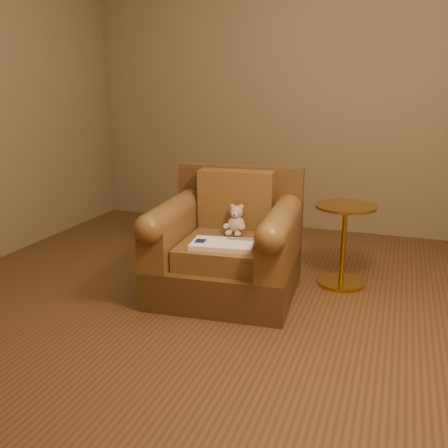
% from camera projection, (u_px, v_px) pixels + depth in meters
% --- Properties ---
extents(floor, '(4.00, 4.00, 0.00)m').
position_uv_depth(floor, '(214.00, 302.00, 3.30)').
color(floor, '#56371D').
rests_on(floor, ground).
extents(room, '(4.02, 4.02, 2.71)m').
position_uv_depth(room, '(212.00, 26.00, 2.84)').
color(room, '#78654A').
rests_on(room, ground).
extents(armchair, '(0.99, 0.94, 0.83)m').
position_uv_depth(armchair, '(228.00, 247.00, 3.41)').
color(armchair, '#4D3419').
rests_on(armchair, floor).
extents(teddy_bear, '(0.15, 0.17, 0.21)m').
position_uv_depth(teddy_bear, '(236.00, 223.00, 3.43)').
color(teddy_bear, tan).
rests_on(teddy_bear, armchair).
extents(guidebook, '(0.43, 0.29, 0.03)m').
position_uv_depth(guidebook, '(222.00, 244.00, 3.16)').
color(guidebook, beige).
rests_on(guidebook, armchair).
extents(side_table, '(0.42, 0.42, 0.59)m').
position_uv_depth(side_table, '(343.00, 242.00, 3.52)').
color(side_table, '#BA8C33').
rests_on(side_table, floor).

